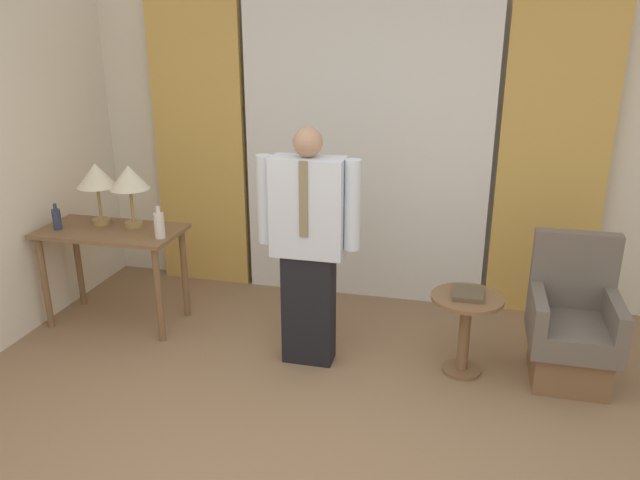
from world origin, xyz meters
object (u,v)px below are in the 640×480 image
at_px(table_lamp_right, 129,179).
at_px(bottle_by_lamp, 57,219).
at_px(bottle_near_edge, 159,225).
at_px(person, 308,242).
at_px(book, 468,293).
at_px(armchair, 571,330).
at_px(desk, 112,245).
at_px(side_table, 465,321).
at_px(table_lamp_left, 96,177).

xyz_separation_m(table_lamp_right, bottle_by_lamp, (-0.53, -0.20, -0.29)).
bearing_deg(bottle_near_edge, table_lamp_right, 148.72).
height_order(bottle_by_lamp, person, person).
bearing_deg(bottle_by_lamp, bottle_near_edge, 0.04).
bearing_deg(bottle_near_edge, book, -0.98).
bearing_deg(armchair, bottle_by_lamp, -179.17).
height_order(desk, bottle_near_edge, bottle_near_edge).
height_order(bottle_by_lamp, book, bottle_by_lamp).
xyz_separation_m(bottle_near_edge, person, (1.15, -0.14, 0.01)).
bearing_deg(table_lamp_right, bottle_by_lamp, -159.56).
height_order(side_table, book, book).
xyz_separation_m(table_lamp_left, book, (2.80, -0.23, -0.56)).
relative_size(table_lamp_right, person, 0.29).
height_order(table_lamp_left, armchair, table_lamp_left).
xyz_separation_m(bottle_near_edge, armchair, (2.87, 0.05, -0.52)).
bearing_deg(desk, side_table, -3.03).
bearing_deg(person, armchair, 6.31).
height_order(bottle_near_edge, side_table, bottle_near_edge).
height_order(table_lamp_right, armchair, table_lamp_right).
bearing_deg(side_table, armchair, 8.92).
xyz_separation_m(table_lamp_left, side_table, (2.79, -0.25, -0.76)).
height_order(person, side_table, person).
relative_size(bottle_by_lamp, armchair, 0.21).
height_order(table_lamp_right, bottle_near_edge, table_lamp_right).
distance_m(desk, person, 1.64).
xyz_separation_m(person, armchair, (1.73, 0.19, -0.54)).
relative_size(table_lamp_left, person, 0.29).
bearing_deg(table_lamp_left, table_lamp_right, 0.00).
distance_m(bottle_by_lamp, armchair, 3.76).
height_order(desk, bottle_by_lamp, bottle_by_lamp).
distance_m(desk, side_table, 2.67).
relative_size(desk, table_lamp_left, 2.24).
relative_size(table_lamp_left, armchair, 0.50).
xyz_separation_m(bottle_by_lamp, book, (3.05, -0.04, -0.28)).
xyz_separation_m(table_lamp_right, armchair, (3.20, -0.14, -0.79)).
bearing_deg(table_lamp_right, book, -5.27).
height_order(bottle_near_edge, bottle_by_lamp, bottle_near_edge).
distance_m(bottle_by_lamp, book, 3.06).
xyz_separation_m(table_lamp_right, book, (2.52, -0.23, -0.56)).
bearing_deg(book, desk, 177.31).
height_order(person, armchair, person).
distance_m(table_lamp_right, side_table, 2.64).
xyz_separation_m(bottle_near_edge, side_table, (2.20, -0.05, -0.49)).
distance_m(table_lamp_left, armchair, 3.56).
bearing_deg(armchair, desk, 179.41).
height_order(table_lamp_left, book, table_lamp_left).
bearing_deg(table_lamp_left, desk, -37.92).
height_order(table_lamp_left, bottle_by_lamp, table_lamp_left).
bearing_deg(table_lamp_right, side_table, -5.63).
distance_m(table_lamp_right, bottle_by_lamp, 0.63).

